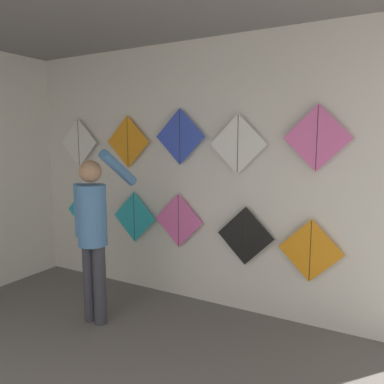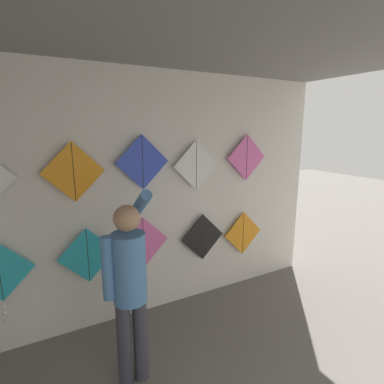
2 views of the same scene
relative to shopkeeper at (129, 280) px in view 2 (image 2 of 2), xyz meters
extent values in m
cube|color=silver|center=(0.44, 0.96, 0.45)|extent=(4.96, 0.06, 2.80)
cylinder|color=#383842|center=(-0.07, -0.01, -0.57)|extent=(0.12, 0.12, 0.78)
cylinder|color=#383842|center=(0.07, -0.01, -0.57)|extent=(0.12, 0.12, 0.78)
cylinder|color=#4C7FB7|center=(0.00, -0.01, 0.11)|extent=(0.28, 0.28, 0.58)
sphere|color=tan|center=(0.00, -0.01, 0.53)|extent=(0.21, 0.21, 0.21)
cylinder|color=#4C7FB7|center=(-0.17, -0.01, 0.15)|extent=(0.10, 0.10, 0.52)
cylinder|color=#4C7FB7|center=(0.17, 0.19, 0.55)|extent=(0.10, 0.48, 0.38)
sphere|color=white|center=(-0.97, 0.86, -0.43)|extent=(0.04, 0.04, 0.04)
sphere|color=white|center=(-0.97, 0.86, -0.50)|extent=(0.04, 0.04, 0.04)
sphere|color=white|center=(-0.97, 0.86, -0.57)|extent=(0.04, 0.04, 0.04)
cube|color=#28B2C6|center=(-0.18, 0.87, -0.09)|extent=(0.60, 0.01, 0.60)
cylinder|color=black|center=(-0.18, 0.87, -0.09)|extent=(0.01, 0.01, 0.57)
cube|color=pink|center=(0.43, 0.87, -0.06)|extent=(0.60, 0.01, 0.60)
cylinder|color=black|center=(0.43, 0.87, -0.06)|extent=(0.01, 0.01, 0.57)
cube|color=black|center=(1.21, 0.87, -0.14)|extent=(0.60, 0.01, 0.60)
cylinder|color=black|center=(1.21, 0.87, -0.14)|extent=(0.01, 0.01, 0.57)
cube|color=orange|center=(1.85, 0.87, -0.20)|extent=(0.60, 0.01, 0.60)
cylinder|color=black|center=(1.85, 0.87, -0.20)|extent=(0.01, 0.01, 0.57)
cube|color=orange|center=(-0.26, 0.87, 0.80)|extent=(0.60, 0.01, 0.60)
cylinder|color=black|center=(-0.26, 0.87, 0.80)|extent=(0.01, 0.01, 0.57)
cube|color=blue|center=(0.45, 0.87, 0.85)|extent=(0.60, 0.01, 0.60)
cylinder|color=black|center=(0.45, 0.87, 0.85)|extent=(0.01, 0.01, 0.57)
cube|color=white|center=(1.11, 0.87, 0.78)|extent=(0.60, 0.01, 0.60)
cylinder|color=black|center=(1.11, 0.87, 0.78)|extent=(0.01, 0.01, 0.57)
cube|color=pink|center=(1.86, 0.87, 0.84)|extent=(0.60, 0.01, 0.60)
cylinder|color=black|center=(1.86, 0.87, 0.84)|extent=(0.01, 0.01, 0.57)
camera|label=1|loc=(2.52, -2.59, 0.83)|focal=35.00mm
camera|label=2|loc=(-0.61, -2.21, 1.22)|focal=28.00mm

